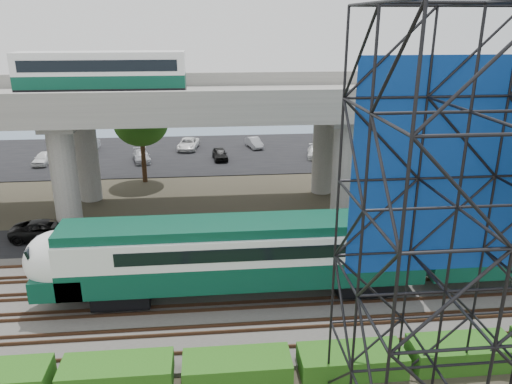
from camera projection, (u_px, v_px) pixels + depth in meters
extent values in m
plane|color=#474233|center=(212.00, 322.00, 25.36)|extent=(140.00, 140.00, 0.00)
cube|color=slate|center=(212.00, 300.00, 27.21)|extent=(90.00, 12.00, 0.20)
cube|color=black|center=(210.00, 237.00, 35.22)|extent=(90.00, 5.00, 0.08)
cube|color=black|center=(208.00, 153.00, 57.32)|extent=(90.00, 18.00, 0.08)
cube|color=slate|center=(207.00, 118.00, 78.02)|extent=(140.00, 40.00, 0.03)
cube|color=#472D1E|center=(213.00, 351.00, 22.71)|extent=(90.00, 0.08, 0.16)
cube|color=#472D1E|center=(213.00, 332.00, 24.06)|extent=(90.00, 0.08, 0.16)
cube|color=#472D1E|center=(212.00, 326.00, 24.59)|extent=(90.00, 0.08, 0.16)
cube|color=#472D1E|center=(212.00, 310.00, 25.95)|extent=(90.00, 0.08, 0.16)
cube|color=#472D1E|center=(212.00, 304.00, 26.47)|extent=(90.00, 0.08, 0.16)
cube|color=#472D1E|center=(211.00, 290.00, 27.83)|extent=(90.00, 0.08, 0.16)
cube|color=#472D1E|center=(211.00, 285.00, 28.35)|extent=(90.00, 0.08, 0.16)
cube|color=#472D1E|center=(211.00, 273.00, 29.71)|extent=(90.00, 0.08, 0.16)
cube|color=#472D1E|center=(211.00, 268.00, 30.23)|extent=(90.00, 0.08, 0.16)
cube|color=#472D1E|center=(211.00, 258.00, 31.59)|extent=(90.00, 0.08, 0.16)
cube|color=black|center=(123.00, 293.00, 26.54)|extent=(3.00, 2.20, 0.90)
cube|color=black|center=(361.00, 281.00, 27.74)|extent=(3.00, 2.20, 0.90)
cube|color=#09402E|center=(244.00, 268.00, 26.77)|extent=(19.00, 3.00, 1.40)
cube|color=white|center=(244.00, 243.00, 26.29)|extent=(19.00, 3.00, 1.50)
cube|color=#09402E|center=(244.00, 226.00, 25.96)|extent=(19.00, 2.60, 0.50)
cube|color=black|center=(263.00, 241.00, 26.37)|extent=(15.00, 3.06, 0.70)
ellipsoid|color=white|center=(60.00, 260.00, 25.60)|extent=(3.60, 3.00, 3.20)
cube|color=#09402E|center=(63.00, 279.00, 25.94)|extent=(2.60, 3.00, 1.10)
cube|color=black|center=(36.00, 253.00, 25.33)|extent=(0.48, 2.00, 1.09)
cube|color=#09402E|center=(495.00, 240.00, 27.73)|extent=(8.00, 3.00, 3.40)
cube|color=#9E9B93|center=(206.00, 103.00, 37.59)|extent=(80.00, 12.00, 1.20)
cube|color=#9E9B93|center=(206.00, 99.00, 31.81)|extent=(80.00, 0.50, 1.10)
cube|color=#9E9B93|center=(205.00, 79.00, 42.63)|extent=(80.00, 0.50, 1.10)
cylinder|color=#9E9B93|center=(65.00, 179.00, 34.89)|extent=(1.80, 1.80, 8.00)
cylinder|color=#9E9B93|center=(87.00, 154.00, 41.47)|extent=(1.80, 1.80, 8.00)
cube|color=#9E9B93|center=(71.00, 117.00, 36.97)|extent=(2.40, 9.00, 0.60)
cylinder|color=#9E9B93|center=(344.00, 171.00, 36.73)|extent=(1.80, 1.80, 8.00)
cylinder|color=#9E9B93|center=(323.00, 148.00, 43.31)|extent=(1.80, 1.80, 8.00)
cube|color=#9E9B93|center=(335.00, 113.00, 38.81)|extent=(2.40, 9.00, 0.60)
cube|color=black|center=(104.00, 92.00, 36.60)|extent=(12.00, 2.50, 0.70)
cube|color=#09402E|center=(103.00, 81.00, 36.34)|extent=(12.00, 2.50, 0.90)
cube|color=white|center=(101.00, 65.00, 35.98)|extent=(12.00, 2.50, 1.30)
cube|color=black|center=(101.00, 65.00, 35.96)|extent=(11.00, 2.56, 0.80)
cube|color=white|center=(100.00, 54.00, 35.71)|extent=(12.00, 2.40, 0.30)
cube|color=navy|center=(458.00, 169.00, 18.52)|extent=(8.10, 0.08, 8.25)
cube|color=#225413|center=(117.00, 375.00, 20.76)|extent=(4.60, 1.80, 1.15)
cube|color=#225413|center=(237.00, 368.00, 21.24)|extent=(4.60, 1.80, 1.03)
cube|color=#225413|center=(352.00, 361.00, 21.70)|extent=(4.60, 1.80, 1.01)
cube|color=#225413|center=(462.00, 353.00, 22.15)|extent=(4.60, 1.80, 1.12)
cylinder|color=#382314|center=(395.00, 190.00, 37.62)|extent=(0.44, 0.44, 4.80)
ellipsoid|color=#225413|center=(399.00, 149.00, 36.57)|extent=(4.94, 4.94, 4.18)
cylinder|color=#382314|center=(143.00, 157.00, 46.59)|extent=(0.44, 0.44, 4.80)
ellipsoid|color=#225413|center=(141.00, 123.00, 45.55)|extent=(4.94, 4.94, 4.18)
imported|color=black|center=(47.00, 230.00, 34.61)|extent=(4.84, 2.31, 1.33)
imported|color=white|center=(43.00, 158.00, 52.68)|extent=(1.73, 3.78, 1.26)
imported|color=#B9BEC2|center=(90.00, 146.00, 57.72)|extent=(1.74, 4.01, 1.28)
imported|color=#A4A5AC|center=(142.00, 156.00, 53.64)|extent=(2.47, 4.29, 1.17)
imported|color=white|center=(188.00, 144.00, 58.77)|extent=(2.75, 4.84, 1.28)
imported|color=black|center=(220.00, 154.00, 54.41)|extent=(1.82, 3.79, 1.25)
imported|color=#94959B|center=(254.00, 143.00, 59.51)|extent=(2.06, 3.78, 1.18)
imported|color=silver|center=(315.00, 152.00, 55.39)|extent=(2.31, 4.12, 1.13)
imported|color=#A3A5AB|center=(349.00, 140.00, 60.56)|extent=(2.36, 4.67, 1.27)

